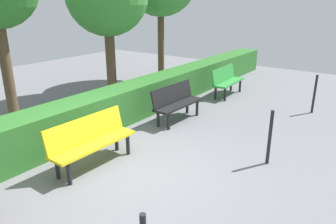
% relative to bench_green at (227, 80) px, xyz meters
% --- Properties ---
extents(ground_plane, '(20.61, 20.61, 0.00)m').
position_rel_bench_green_xyz_m(ground_plane, '(5.22, 0.72, -0.48)').
color(ground_plane, slate).
extents(bench_green, '(1.48, 0.52, 0.86)m').
position_rel_bench_green_xyz_m(bench_green, '(0.00, 0.00, 0.00)').
color(bench_green, '#2D8C38').
rests_on(bench_green, ground_plane).
extents(bench_black, '(1.50, 0.52, 0.86)m').
position_rel_bench_green_xyz_m(bench_black, '(2.70, -0.01, 0.00)').
color(bench_black, black).
rests_on(bench_black, ground_plane).
extents(bench_yellow, '(1.64, 0.50, 0.86)m').
position_rel_bench_green_xyz_m(bench_yellow, '(5.41, 0.04, 0.00)').
color(bench_yellow, yellow).
rests_on(bench_yellow, ground_plane).
extents(hedge_row, '(16.61, 0.76, 0.82)m').
position_rel_bench_green_xyz_m(hedge_row, '(4.02, -1.06, -0.07)').
color(hedge_row, '#2D6B28').
rests_on(hedge_row, ground_plane).
extents(railing_post_near, '(0.06, 0.06, 1.00)m').
position_rel_bench_green_xyz_m(railing_post_near, '(0.20, 2.55, 0.02)').
color(railing_post_near, black).
rests_on(railing_post_near, ground_plane).
extents(railing_post_mid, '(0.06, 0.06, 1.00)m').
position_rel_bench_green_xyz_m(railing_post_mid, '(3.58, 2.55, 0.02)').
color(railing_post_mid, black).
rests_on(railing_post_mid, ground_plane).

